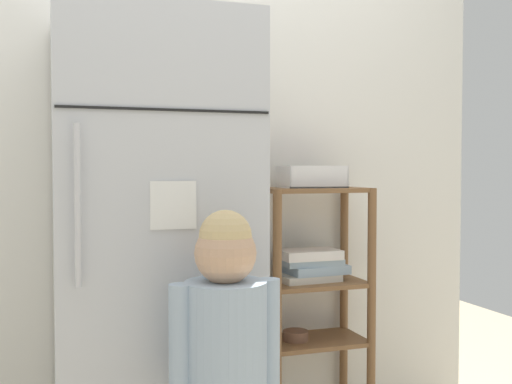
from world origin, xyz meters
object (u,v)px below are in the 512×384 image
object	(u,v)px
refrigerator	(154,258)
child_standing	(225,349)
fruit_bin	(312,178)
pantry_shelf_unit	(312,287)

from	to	relation	value
refrigerator	child_standing	bearing A→B (deg)	-72.69
refrigerator	fruit_bin	xyz separation A→B (m)	(0.69, 0.15, 0.28)
child_standing	pantry_shelf_unit	bearing A→B (deg)	47.36
pantry_shelf_unit	fruit_bin	bearing A→B (deg)	64.91
refrigerator	child_standing	size ratio (longest dim) A/B	1.62
pantry_shelf_unit	fruit_bin	xyz separation A→B (m)	(0.00, 0.01, 0.46)
refrigerator	fruit_bin	size ratio (longest dim) A/B	6.64
fruit_bin	refrigerator	bearing A→B (deg)	-167.84
refrigerator	child_standing	xyz separation A→B (m)	(0.14, -0.45, -0.22)
refrigerator	pantry_shelf_unit	xyz separation A→B (m)	(0.68, 0.14, -0.17)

